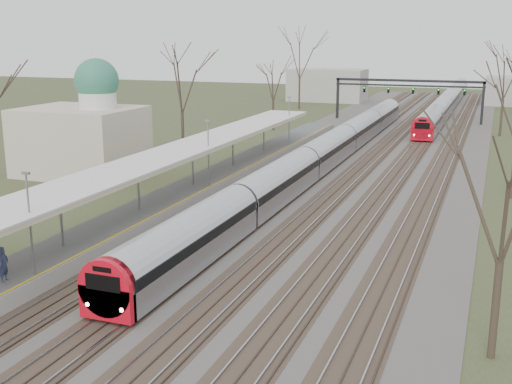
% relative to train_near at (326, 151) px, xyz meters
% --- Properties ---
extents(track_bed, '(24.00, 160.00, 0.22)m').
position_rel_train_near_xyz_m(track_bed, '(2.76, 5.53, -1.42)').
color(track_bed, '#474442').
rests_on(track_bed, ground).
extents(platform, '(3.50, 69.00, 1.00)m').
position_rel_train_near_xyz_m(platform, '(-6.55, -11.97, -0.98)').
color(platform, '#9E9B93').
rests_on(platform, ground).
extents(canopy, '(4.10, 50.00, 3.11)m').
position_rel_train_near_xyz_m(canopy, '(-6.55, -16.48, 2.45)').
color(canopy, slate).
rests_on(canopy, platform).
extents(dome_building, '(10.00, 8.00, 10.30)m').
position_rel_train_near_xyz_m(dome_building, '(-19.21, -11.47, 2.24)').
color(dome_building, beige).
rests_on(dome_building, ground).
extents(signal_gantry, '(21.00, 0.59, 6.08)m').
position_rel_train_near_xyz_m(signal_gantry, '(2.79, 35.52, 3.43)').
color(signal_gantry, black).
rests_on(signal_gantry, ground).
extents(tree_west_far, '(5.50, 5.50, 11.33)m').
position_rel_train_near_xyz_m(tree_west_far, '(-14.50, -1.47, 6.54)').
color(tree_west_far, '#2D231C').
rests_on(tree_west_far, ground).
extents(tree_east_near, '(4.50, 4.50, 9.27)m').
position_rel_train_near_xyz_m(tree_east_near, '(15.50, -34.47, 5.08)').
color(tree_east_near, '#2D231C').
rests_on(tree_east_near, ground).
extents(train_near, '(2.62, 75.21, 3.05)m').
position_rel_train_near_xyz_m(train_near, '(0.00, 0.00, 0.00)').
color(train_near, '#A2A4AB').
rests_on(train_near, ground).
extents(train_far, '(2.62, 75.21, 3.05)m').
position_rel_train_near_xyz_m(train_far, '(7.00, 54.19, 0.00)').
color(train_far, '#A2A4AB').
rests_on(train_far, ground).
extents(passenger, '(0.54, 0.70, 1.72)m').
position_rel_train_near_xyz_m(passenger, '(-5.91, -36.65, 0.38)').
color(passenger, navy).
rests_on(passenger, platform).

